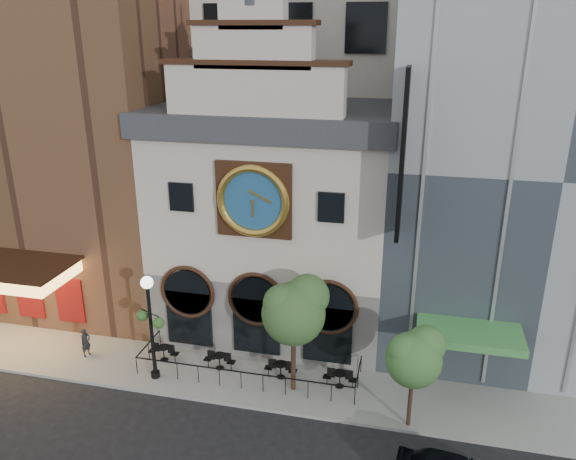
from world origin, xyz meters
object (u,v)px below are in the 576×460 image
Objects in this scene: bistro_1 at (219,360)px; tree_left at (295,309)px; bistro_0 at (164,352)px; bistro_3 at (340,378)px; lamppost at (150,316)px; tree_right at (415,355)px; pedestrian at (86,342)px; bistro_2 at (281,369)px.

bistro_1 is 0.28× the size of tree_left.
bistro_3 is (8.99, -0.19, 0.00)m from bistro_0.
lamppost is 1.15× the size of tree_right.
lamppost is (-8.77, -1.24, 2.82)m from bistro_3.
bistro_0 is at bearing 178.92° from bistro_1.
bistro_0 is 7.93m from tree_left.
bistro_3 is at bearing -1.31° from bistro_1.
tree_left is (3.96, -0.77, 3.72)m from bistro_1.
tree_left is (-2.03, -0.63, 3.72)m from bistro_3.
bistro_1 and bistro_3 have the same top height.
bistro_1 is 1.04× the size of pedestrian.
bistro_0 is 3.00m from bistro_1.
tree_left is at bearing -6.77° from bistro_0.
bistro_3 is at bearing 17.26° from tree_left.
bistro_0 is 3.17m from lamppost.
bistro_1 is (3.00, -0.06, 0.00)m from bistro_0.
bistro_0 and bistro_3 have the same top height.
pedestrian is at bearing 174.18° from tree_right.
tree_left is at bearing -162.74° from bistro_3.
bistro_0 is 0.30× the size of lamppost.
tree_left is (0.84, -0.72, 3.72)m from bistro_2.
bistro_0 and bistro_1 have the same top height.
lamppost reaches higher than bistro_0.
bistro_2 is 1.04× the size of pedestrian.
tree_left is at bearing -40.64° from bistro_2.
bistro_0 is at bearing 179.03° from bistro_2.
tree_right is at bearing -18.51° from bistro_2.
tree_right reaches higher than bistro_2.
tree_right reaches higher than bistro_0.
bistro_1 is 3.12m from bistro_2.
bistro_3 is at bearing -1.81° from bistro_2.
bistro_2 and bistro_3 have the same top height.
tree_right is at bearing -9.99° from bistro_0.
bistro_2 is at bearing 139.36° from tree_left.
tree_right is at bearing 20.90° from lamppost.
tree_left is at bearing -72.77° from pedestrian.
pedestrian is at bearing -177.78° from bistro_2.
bistro_3 is 9.30m from lamppost.
tree_left is at bearing 29.51° from lamppost.
pedestrian is 16.58m from tree_right.
pedestrian reaches higher than bistro_2.
tree_right is (12.24, -2.16, 2.92)m from bistro_0.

